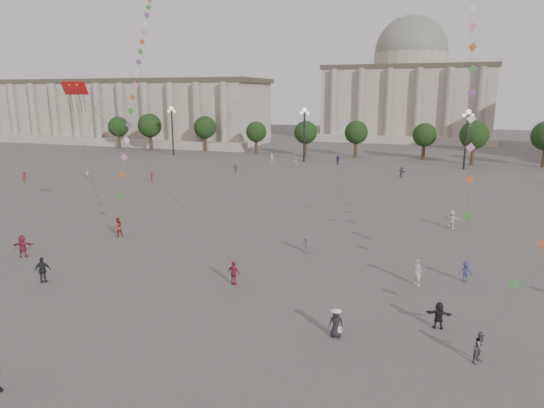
% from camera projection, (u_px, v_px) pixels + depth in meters
% --- Properties ---
extents(ground, '(360.00, 360.00, 0.00)m').
position_uv_depth(ground, '(221.00, 328.00, 28.24)').
color(ground, '#555250').
rests_on(ground, ground).
extents(hall_west, '(84.00, 26.22, 17.20)m').
position_uv_depth(hall_west, '(124.00, 111.00, 137.14)').
color(hall_west, '#AC9F90').
rests_on(hall_west, ground).
extents(hall_central, '(48.30, 34.30, 35.50)m').
position_uv_depth(hall_central, '(408.00, 90.00, 143.70)').
color(hall_central, '#AC9F90').
rests_on(hall_central, ground).
extents(tree_row, '(137.12, 5.12, 8.00)m').
position_uv_depth(tree_row, '(386.00, 134.00, 98.65)').
color(tree_row, '#34271A').
rests_on(tree_row, ground).
extents(lamp_post_far_west, '(2.00, 0.90, 10.65)m').
position_uv_depth(lamp_post_far_west, '(172.00, 122.00, 105.61)').
color(lamp_post_far_west, '#262628').
rests_on(lamp_post_far_west, ground).
extents(lamp_post_mid_west, '(2.00, 0.90, 10.65)m').
position_uv_depth(lamp_post_mid_west, '(304.00, 125.00, 95.78)').
color(lamp_post_mid_west, '#262628').
rests_on(lamp_post_mid_west, ground).
extents(lamp_post_mid_east, '(2.00, 0.90, 10.65)m').
position_uv_depth(lamp_post_mid_east, '(467.00, 128.00, 85.95)').
color(lamp_post_mid_east, '#262628').
rests_on(lamp_post_mid_east, ground).
extents(person_crowd_0, '(1.09, 1.08, 1.85)m').
position_uv_depth(person_crowd_0, '(338.00, 160.00, 92.99)').
color(person_crowd_0, navy).
rests_on(person_crowd_0, ground).
extents(person_crowd_1, '(0.95, 0.98, 1.59)m').
position_uv_depth(person_crowd_1, '(88.00, 173.00, 78.24)').
color(person_crowd_1, silver).
rests_on(person_crowd_1, ground).
extents(person_crowd_2, '(0.74, 1.14, 1.66)m').
position_uv_depth(person_crowd_2, '(24.00, 177.00, 74.38)').
color(person_crowd_2, maroon).
rests_on(person_crowd_2, ground).
extents(person_crowd_3, '(1.54, 0.58, 1.63)m').
position_uv_depth(person_crowd_3, '(439.00, 315.00, 28.09)').
color(person_crowd_3, black).
rests_on(person_crowd_3, ground).
extents(person_crowd_4, '(1.66, 1.65, 1.92)m').
position_uv_depth(person_crowd_4, '(296.00, 162.00, 89.33)').
color(person_crowd_4, beige).
rests_on(person_crowd_4, ground).
extents(person_crowd_6, '(1.09, 0.73, 1.56)m').
position_uv_depth(person_crowd_6, '(306.00, 244.00, 41.38)').
color(person_crowd_6, '#5C5B5F').
rests_on(person_crowd_6, ground).
extents(person_crowd_7, '(1.78, 1.22, 1.84)m').
position_uv_depth(person_crowd_7, '(452.00, 219.00, 49.06)').
color(person_crowd_7, white).
rests_on(person_crowd_7, ground).
extents(person_crowd_10, '(0.41, 0.61, 1.63)m').
position_uv_depth(person_crowd_10, '(272.00, 158.00, 96.75)').
color(person_crowd_10, silver).
rests_on(person_crowd_10, ground).
extents(person_crowd_12, '(1.55, 1.56, 1.80)m').
position_uv_depth(person_crowd_12, '(402.00, 172.00, 78.72)').
color(person_crowd_12, slate).
rests_on(person_crowd_12, ground).
extents(person_crowd_13, '(0.82, 0.83, 1.93)m').
position_uv_depth(person_crowd_13, '(418.00, 272.00, 34.46)').
color(person_crowd_13, silver).
rests_on(person_crowd_13, ground).
extents(person_crowd_16, '(0.99, 0.48, 1.63)m').
position_uv_depth(person_crowd_16, '(236.00, 168.00, 83.56)').
color(person_crowd_16, slate).
rests_on(person_crowd_16, ground).
extents(person_crowd_17, '(1.13, 1.21, 1.64)m').
position_uv_depth(person_crowd_17, '(152.00, 177.00, 74.21)').
color(person_crowd_17, maroon).
rests_on(person_crowd_17, ground).
extents(tourist_0, '(1.10, 0.64, 1.76)m').
position_uv_depth(tourist_0, '(234.00, 273.00, 34.49)').
color(tourist_0, '#9D2A3E').
rests_on(tourist_0, ground).
extents(tourist_2, '(1.81, 1.22, 1.87)m').
position_uv_depth(tourist_2, '(23.00, 246.00, 40.47)').
color(tourist_2, '#9E2B41').
rests_on(tourist_2, ground).
extents(tourist_4, '(1.22, 0.89, 1.92)m').
position_uv_depth(tourist_4, '(43.00, 270.00, 34.90)').
color(tourist_4, black).
rests_on(tourist_4, ground).
extents(kite_flyer_0, '(1.06, 1.15, 1.90)m').
position_uv_depth(kite_flyer_0, '(118.00, 227.00, 46.12)').
color(kite_flyer_0, '#983629').
rests_on(kite_flyer_0, ground).
extents(kite_flyer_1, '(1.04, 0.68, 1.52)m').
position_uv_depth(kite_flyer_1, '(466.00, 272.00, 35.06)').
color(kite_flyer_1, navy).
rests_on(kite_flyer_1, ground).
extents(kite_flyer_2, '(0.98, 1.02, 1.66)m').
position_uv_depth(kite_flyer_2, '(481.00, 347.00, 24.53)').
color(kite_flyer_2, '#5D5C61').
rests_on(kite_flyer_2, ground).
extents(hat_person, '(0.90, 0.68, 1.69)m').
position_uv_depth(hat_person, '(336.00, 323.00, 27.09)').
color(hat_person, black).
rests_on(hat_person, ground).
extents(dragon_kite, '(8.14, 1.12, 18.68)m').
position_uv_depth(dragon_kite, '(77.00, 98.00, 37.85)').
color(dragon_kite, red).
rests_on(dragon_kite, ground).
extents(kite_train_west, '(16.95, 36.72, 54.94)m').
position_uv_depth(kite_train_west, '(146.00, 29.00, 62.36)').
color(kite_train_west, '#3F3F3F').
rests_on(kite_train_west, ground).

